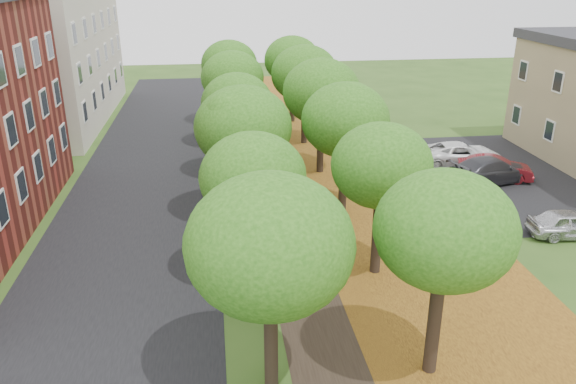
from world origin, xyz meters
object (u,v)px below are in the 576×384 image
object	(u,v)px
bench	(312,250)
car_silver	(571,224)
car_red	(495,168)
car_grey	(491,170)
car_white	(461,154)

from	to	relation	value
bench	car_silver	distance (m)	11.92
bench	car_red	world-z (taller)	car_red
bench	car_red	distance (m)	14.47
car_red	bench	bearing A→B (deg)	142.14
car_red	car_grey	bearing A→B (deg)	153.80
bench	car_grey	xyz separation A→B (m)	(11.57, 7.60, 0.32)
car_silver	car_grey	size ratio (longest dim) A/B	0.73
car_grey	bench	bearing A→B (deg)	108.27
bench	car_white	distance (m)	15.41
car_silver	car_white	size ratio (longest dim) A/B	0.73
car_red	car_white	distance (m)	2.79
car_white	car_grey	bearing A→B (deg)	-167.18
bench	car_red	bearing A→B (deg)	-34.67
bench	car_white	world-z (taller)	car_white
car_red	car_grey	distance (m)	0.64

